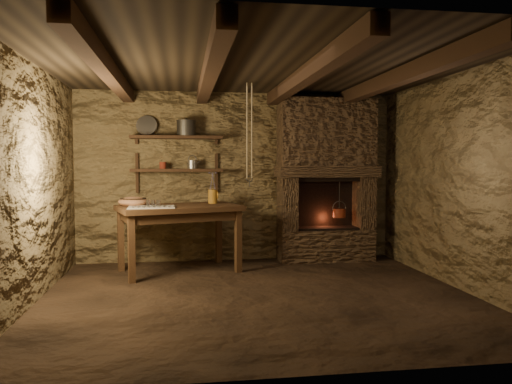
{
  "coord_description": "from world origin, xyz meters",
  "views": [
    {
      "loc": [
        -0.79,
        -5.12,
        1.41
      ],
      "look_at": [
        0.11,
        0.9,
        1.04
      ],
      "focal_mm": 35.0,
      "sensor_mm": 36.0,
      "label": 1
    }
  ],
  "objects": [
    {
      "name": "hearth",
      "position": [
        1.25,
        1.77,
        1.23
      ],
      "size": [
        1.43,
        0.51,
        2.3
      ],
      "color": "#37271B",
      "rests_on": "floor"
    },
    {
      "name": "floor",
      "position": [
        0.0,
        0.0,
        0.0
      ],
      "size": [
        4.5,
        4.5,
        0.0
      ],
      "primitive_type": "plane",
      "color": "black",
      "rests_on": "ground"
    },
    {
      "name": "rusty_tin",
      "position": [
        -1.04,
        1.84,
        1.37
      ],
      "size": [
        0.1,
        0.1,
        0.09
      ],
      "primitive_type": "cylinder",
      "rotation": [
        0.0,
        0.0,
        0.13
      ],
      "color": "maroon",
      "rests_on": "shelf_lower"
    },
    {
      "name": "front_wall",
      "position": [
        0.0,
        -2.0,
        1.2
      ],
      "size": [
        4.5,
        0.04,
        2.4
      ],
      "primitive_type": "cube",
      "color": "brown",
      "rests_on": "floor"
    },
    {
      "name": "work_table",
      "position": [
        -0.83,
        1.31,
        0.46
      ],
      "size": [
        1.68,
        1.25,
        0.86
      ],
      "rotation": [
        0.0,
        0.0,
        0.29
      ],
      "color": "#362112",
      "rests_on": "floor"
    },
    {
      "name": "red_pot",
      "position": [
        1.44,
        1.72,
        0.69
      ],
      "size": [
        0.23,
        0.23,
        0.54
      ],
      "rotation": [
        0.0,
        0.0,
        -0.35
      ],
      "color": "maroon",
      "rests_on": "hearth"
    },
    {
      "name": "hanging_ropes",
      "position": [
        0.05,
        1.05,
        1.8
      ],
      "size": [
        0.08,
        0.08,
        1.2
      ],
      "primitive_type": null,
      "color": "tan",
      "rests_on": "ceiling"
    },
    {
      "name": "tin_pan",
      "position": [
        -1.26,
        1.94,
        1.91
      ],
      "size": [
        0.3,
        0.15,
        0.28
      ],
      "primitive_type": "cylinder",
      "rotation": [
        1.26,
        0.0,
        -0.09
      ],
      "color": "gray",
      "rests_on": "shelf_upper"
    },
    {
      "name": "beam_mid_left",
      "position": [
        -0.5,
        0.0,
        2.31
      ],
      "size": [
        0.14,
        3.95,
        0.16
      ],
      "primitive_type": "cube",
      "color": "black",
      "rests_on": "ceiling"
    },
    {
      "name": "ceiling",
      "position": [
        0.0,
        0.0,
        2.4
      ],
      "size": [
        4.5,
        4.0,
        0.04
      ],
      "primitive_type": "cube",
      "color": "black",
      "rests_on": "back_wall"
    },
    {
      "name": "drinking_glasses",
      "position": [
        -1.14,
        1.19,
        0.9
      ],
      "size": [
        0.18,
        0.05,
        0.07
      ],
      "primitive_type": null,
      "color": "silver",
      "rests_on": "linen_cloth"
    },
    {
      "name": "back_wall",
      "position": [
        0.0,
        2.0,
        1.2
      ],
      "size": [
        4.5,
        0.04,
        2.4
      ],
      "primitive_type": "cube",
      "color": "brown",
      "rests_on": "floor"
    },
    {
      "name": "beam_far_right",
      "position": [
        1.5,
        0.0,
        2.31
      ],
      "size": [
        0.14,
        3.95,
        0.16
      ],
      "primitive_type": "cube",
      "color": "black",
      "rests_on": "ceiling"
    },
    {
      "name": "shelf_upper",
      "position": [
        -0.85,
        1.84,
        1.75
      ],
      "size": [
        1.25,
        0.3,
        0.04
      ],
      "primitive_type": "cube",
      "color": "black",
      "rests_on": "back_wall"
    },
    {
      "name": "pewter_cutlery_row",
      "position": [
        -1.16,
        1.07,
        0.87
      ],
      "size": [
        0.48,
        0.2,
        0.01
      ],
      "primitive_type": null,
      "rotation": [
        0.0,
        0.0,
        0.04
      ],
      "color": "gray",
      "rests_on": "linen_cloth"
    },
    {
      "name": "linen_cloth",
      "position": [
        -1.16,
        1.09,
        0.86
      ],
      "size": [
        0.58,
        0.47,
        0.01
      ],
      "primitive_type": "cube",
      "rotation": [
        0.0,
        0.0,
        0.04
      ],
      "color": "beige",
      "rests_on": "work_table"
    },
    {
      "name": "small_kettle",
      "position": [
        -0.64,
        1.84,
        1.38
      ],
      "size": [
        0.2,
        0.17,
        0.18
      ],
      "primitive_type": null,
      "rotation": [
        0.0,
        0.0,
        0.29
      ],
      "color": "gray",
      "rests_on": "shelf_lower"
    },
    {
      "name": "stoneware_jug",
      "position": [
        -0.37,
        1.57,
        1.04
      ],
      "size": [
        0.16,
        0.16,
        0.43
      ],
      "rotation": [
        0.0,
        0.0,
        -0.38
      ],
      "color": "#AD7321",
      "rests_on": "work_table"
    },
    {
      "name": "beam_mid_right",
      "position": [
        0.5,
        0.0,
        2.31
      ],
      "size": [
        0.14,
        3.95,
        0.16
      ],
      "primitive_type": "cube",
      "color": "black",
      "rests_on": "ceiling"
    },
    {
      "name": "right_wall",
      "position": [
        2.25,
        0.0,
        1.2
      ],
      "size": [
        0.04,
        4.0,
        2.4
      ],
      "primitive_type": "cube",
      "color": "brown",
      "rests_on": "floor"
    },
    {
      "name": "wooden_bowl",
      "position": [
        -1.41,
        1.42,
        0.9
      ],
      "size": [
        0.51,
        0.51,
        0.14
      ],
      "primitive_type": "ellipsoid",
      "rotation": [
        0.0,
        0.0,
        -0.43
      ],
      "color": "#996442",
      "rests_on": "work_table"
    },
    {
      "name": "beam_far_left",
      "position": [
        -1.5,
        0.0,
        2.31
      ],
      "size": [
        0.14,
        3.95,
        0.16
      ],
      "primitive_type": "cube",
      "color": "black",
      "rests_on": "ceiling"
    },
    {
      "name": "shelf_lower",
      "position": [
        -0.85,
        1.84,
        1.3
      ],
      "size": [
        1.25,
        0.3,
        0.04
      ],
      "primitive_type": "cube",
      "color": "black",
      "rests_on": "back_wall"
    },
    {
      "name": "iron_stockpot",
      "position": [
        -0.72,
        1.84,
        1.87
      ],
      "size": [
        0.32,
        0.32,
        0.19
      ],
      "primitive_type": "cylinder",
      "rotation": [
        0.0,
        0.0,
        0.28
      ],
      "color": "#312F2B",
      "rests_on": "shelf_upper"
    },
    {
      "name": "left_wall",
      "position": [
        -2.25,
        0.0,
        1.2
      ],
      "size": [
        0.04,
        4.0,
        2.4
      ],
      "primitive_type": "cube",
      "color": "brown",
      "rests_on": "floor"
    }
  ]
}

